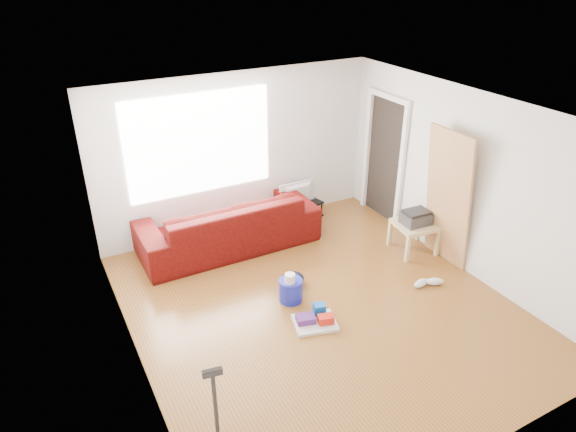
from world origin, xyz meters
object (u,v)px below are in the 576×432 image
tv_stand (299,211)px  side_table (415,228)px  sofa (230,246)px  cleaning_tray (315,319)px  bucket (291,300)px  backpack (291,286)px

tv_stand → side_table: size_ratio=1.30×
sofa → cleaning_tray: sofa is taller
sofa → side_table: size_ratio=4.23×
sofa → side_table: (2.39, -1.42, 0.38)m
tv_stand → bucket: tv_stand is taller
side_table → cleaning_tray: size_ratio=1.06×
sofa → side_table: side_table is taller
side_table → backpack: side_table is taller
tv_stand → bucket: size_ratio=2.69×
side_table → cleaning_tray: (-2.17, -0.78, -0.33)m
sofa → cleaning_tray: size_ratio=4.49×
sofa → tv_stand: 1.41m
sofa → backpack: (0.33, -1.38, 0.00)m
side_table → bucket: 2.26m
side_table → bucket: (-2.21, -0.23, -0.38)m
backpack → sofa: bearing=97.3°
side_table → backpack: (-2.05, 0.04, -0.38)m
sofa → bucket: size_ratio=8.75×
sofa → tv_stand: bearing=-168.9°
sofa → cleaning_tray: 2.21m
cleaning_tray → tv_stand: bearing=65.0°
tv_stand → cleaning_tray: tv_stand is taller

